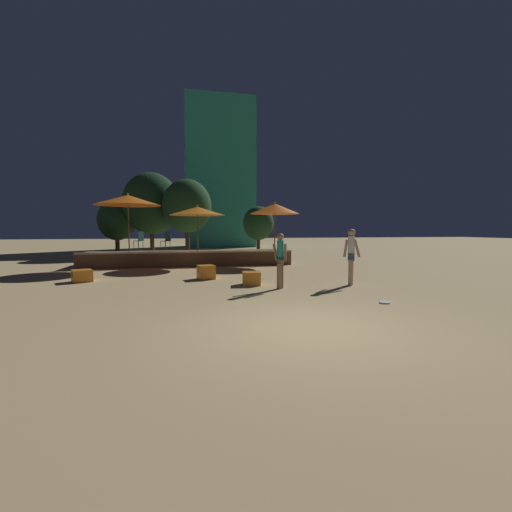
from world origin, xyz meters
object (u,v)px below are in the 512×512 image
Objects in this scene: patio_umbrella_2 at (197,211)px; cube_seat_0 at (206,272)px; patio_umbrella_1 at (275,209)px; bistro_chair_1 at (140,239)px; patio_umbrella_0 at (128,200)px; person_1 at (280,259)px; background_tree_1 at (258,223)px; background_tree_0 at (187,206)px; cube_seat_1 at (82,276)px; person_0 at (351,255)px; bistro_chair_0 at (167,239)px; background_tree_3 at (151,204)px; background_tree_2 at (117,220)px; cube_seat_2 at (251,278)px; frisbee_disc at (385,302)px.

patio_umbrella_2 is 4.80m from cube_seat_0.
bistro_chair_1 is (-6.41, 1.24, -1.45)m from patio_umbrella_1.
patio_umbrella_0 is 2.05× the size of person_1.
background_tree_1 is at bearing 70.14° from cube_seat_0.
cube_seat_1 is at bearing -110.08° from background_tree_0.
person_0 reaches higher than cube_seat_0.
bistro_chair_0 is 0.26× the size of background_tree_1.
background_tree_0 is 3.04m from background_tree_3.
background_tree_2 reaches higher than patio_umbrella_2.
cube_seat_0 is 0.71× the size of bistro_chair_1.
bistro_chair_1 is at bearing 169.01° from patio_umbrella_1.
background_tree_2 reaches higher than patio_umbrella_0.
bistro_chair_0 is 1.00× the size of bistro_chair_1.
cube_seat_2 is 3.17m from person_0.
patio_umbrella_2 is 6.39m from cube_seat_2.
background_tree_3 reaches higher than cube_seat_2.
cube_seat_1 is 0.22× the size of background_tree_1.
bistro_chair_1 is 7.51m from background_tree_2.
person_0 reaches higher than cube_seat_2.
patio_umbrella_0 reaches higher than bistro_chair_0.
person_0 is at bearing -28.45° from cube_seat_0.
person_0 is at bearing -45.56° from person_1.
background_tree_0 is at bearing -145.18° from background_tree_1.
cube_seat_0 is at bearing -87.59° from background_tree_0.
background_tree_3 is at bearing -144.16° from bistro_chair_1.
cube_seat_1 is 0.16× the size of background_tree_0.
patio_umbrella_0 is 1.90× the size of person_0.
background_tree_1 is (1.41, 9.81, -0.53)m from patio_umbrella_1.
background_tree_0 is (2.35, 4.77, 1.91)m from bistro_chair_1.
patio_umbrella_1 is 6.03m from cube_seat_0.
person_0 is 16.33m from background_tree_1.
cube_seat_2 is 0.39× the size of person_1.
background_tree_3 is (-1.24, 7.25, 2.17)m from bistro_chair_0.
bistro_chair_1 is at bearing -90.42° from background_tree_3.
background_tree_2 is at bearing 114.14° from cube_seat_2.
background_tree_2 is (-10.05, -1.48, 0.15)m from background_tree_1.
bistro_chair_1 is at bearing 78.41° from person_0.
background_tree_0 is (1.07, 5.28, 1.91)m from bistro_chair_0.
patio_umbrella_0 is at bearing -176.17° from patio_umbrella_2.
bistro_chair_1 is 3.58× the size of frisbee_disc.
background_tree_3 reaches higher than patio_umbrella_0.
person_0 is at bearing -40.65° from patio_umbrella_0.
cube_seat_0 is 2.04m from cube_seat_2.
cube_seat_2 is at bearing -76.71° from patio_umbrella_2.
frisbee_disc is (1.85, -2.41, -0.84)m from person_1.
cube_seat_2 is at bearing -112.20° from patio_umbrella_1.
cube_seat_1 is 0.14× the size of background_tree_3.
background_tree_0 reaches higher than background_tree_1.
background_tree_0 is 5.21m from background_tree_2.
bistro_chair_0 is 11.23m from background_tree_1.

